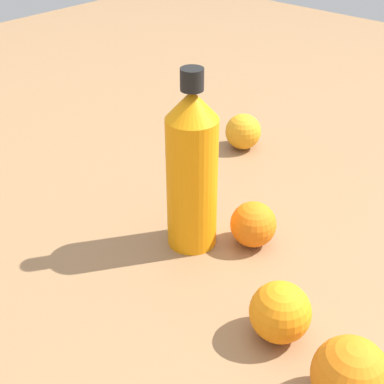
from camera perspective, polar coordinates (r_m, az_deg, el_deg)
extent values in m
plane|color=olive|center=(0.77, 2.26, -4.55)|extent=(2.40, 2.40, 0.00)
cylinder|color=orange|center=(0.71, 0.00, 0.85)|extent=(0.07, 0.07, 0.18)
cone|color=orange|center=(0.66, 0.00, 9.10)|extent=(0.07, 0.07, 0.04)
cylinder|color=black|center=(0.65, 0.00, 11.67)|extent=(0.03, 0.03, 0.03)
sphere|color=orange|center=(0.74, 6.40, -3.36)|extent=(0.06, 0.06, 0.06)
sphere|color=orange|center=(0.57, 16.21, -17.89)|extent=(0.08, 0.08, 0.08)
sphere|color=orange|center=(0.99, 5.35, 6.29)|extent=(0.06, 0.06, 0.06)
sphere|color=orange|center=(0.62, 9.17, -12.25)|extent=(0.07, 0.07, 0.07)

